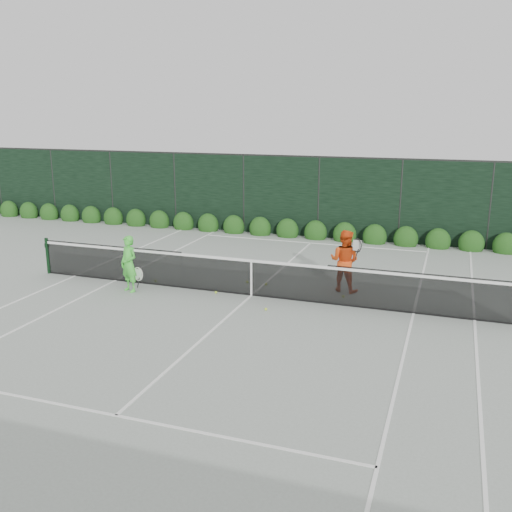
% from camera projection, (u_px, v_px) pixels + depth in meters
% --- Properties ---
extents(ground, '(80.00, 80.00, 0.00)m').
position_uv_depth(ground, '(251.00, 296.00, 14.92)').
color(ground, gray).
rests_on(ground, ground).
extents(tennis_net, '(12.90, 0.10, 1.07)m').
position_uv_depth(tennis_net, '(250.00, 276.00, 14.79)').
color(tennis_net, black).
rests_on(tennis_net, ground).
extents(player_woman, '(0.68, 0.54, 1.51)m').
position_uv_depth(player_woman, '(129.00, 264.00, 15.11)').
color(player_woman, '#47D63E').
rests_on(player_woman, ground).
extents(player_man, '(0.94, 0.77, 1.67)m').
position_uv_depth(player_man, '(344.00, 261.00, 15.11)').
color(player_man, '#EA4913').
rests_on(player_man, ground).
extents(court_lines, '(11.03, 23.83, 0.01)m').
position_uv_depth(court_lines, '(251.00, 295.00, 14.92)').
color(court_lines, white).
rests_on(court_lines, ground).
extents(windscreen_fence, '(32.00, 21.07, 3.06)m').
position_uv_depth(windscreen_fence, '(208.00, 266.00, 12.06)').
color(windscreen_fence, black).
rests_on(windscreen_fence, ground).
extents(hedge_row, '(31.66, 0.65, 0.94)m').
position_uv_depth(hedge_row, '(316.00, 233.00, 21.40)').
color(hedge_row, '#173A0F').
rests_on(hedge_row, ground).
extents(tennis_balls, '(5.35, 2.03, 0.07)m').
position_uv_depth(tennis_balls, '(247.00, 290.00, 15.25)').
color(tennis_balls, '#C9EB34').
rests_on(tennis_balls, ground).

